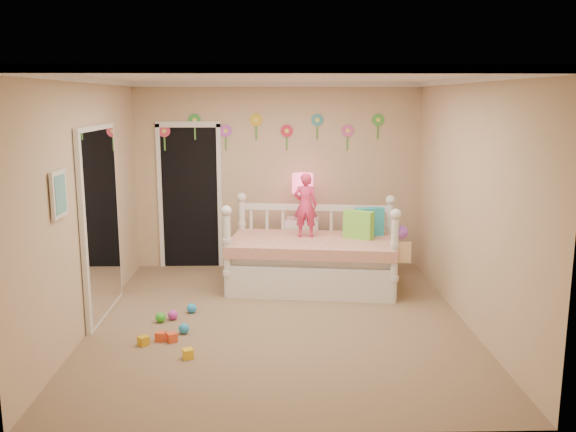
{
  "coord_description": "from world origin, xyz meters",
  "views": [
    {
      "loc": [
        -0.07,
        -6.22,
        2.38
      ],
      "look_at": [
        0.1,
        0.6,
        1.05
      ],
      "focal_mm": 37.61,
      "sensor_mm": 36.0,
      "label": 1
    }
  ],
  "objects_px": {
    "child": "(305,205)",
    "nightstand": "(302,245)",
    "daybed": "(312,244)",
    "table_lamp": "(303,189)"
  },
  "relations": [
    {
      "from": "child",
      "to": "nightstand",
      "type": "relative_size",
      "value": 1.1
    },
    {
      "from": "nightstand",
      "to": "table_lamp",
      "type": "xyz_separation_m",
      "value": [
        0.0,
        0.0,
        0.79
      ]
    },
    {
      "from": "nightstand",
      "to": "table_lamp",
      "type": "height_order",
      "value": "table_lamp"
    },
    {
      "from": "child",
      "to": "nightstand",
      "type": "distance_m",
      "value": 0.9
    },
    {
      "from": "child",
      "to": "table_lamp",
      "type": "bearing_deg",
      "value": -84.96
    },
    {
      "from": "child",
      "to": "table_lamp",
      "type": "distance_m",
      "value": 0.61
    },
    {
      "from": "child",
      "to": "nightstand",
      "type": "height_order",
      "value": "child"
    },
    {
      "from": "nightstand",
      "to": "table_lamp",
      "type": "relative_size",
      "value": 1.2
    },
    {
      "from": "daybed",
      "to": "table_lamp",
      "type": "relative_size",
      "value": 3.35
    },
    {
      "from": "daybed",
      "to": "nightstand",
      "type": "bearing_deg",
      "value": 104.76
    }
  ]
}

